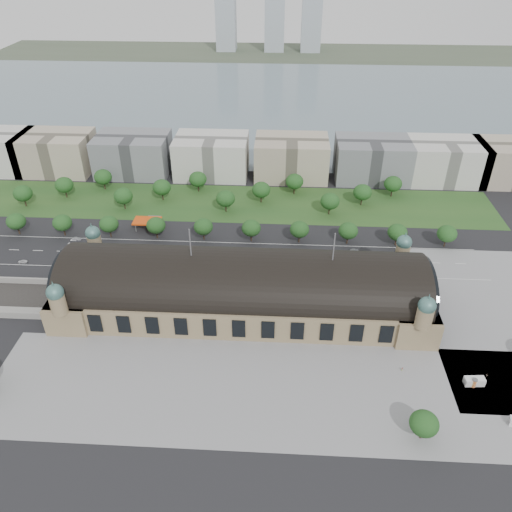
# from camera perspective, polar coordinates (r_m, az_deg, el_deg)

# --- Properties ---
(ground) EXTENTS (900.00, 900.00, 0.00)m
(ground) POSITION_cam_1_polar(r_m,az_deg,el_deg) (209.24, -1.47, -5.94)
(ground) COLOR black
(ground) RESTS_ON ground
(station) EXTENTS (150.00, 48.40, 44.30)m
(station) POSITION_cam_1_polar(r_m,az_deg,el_deg) (202.84, -1.52, -3.70)
(station) COLOR #927B5B
(station) RESTS_ON ground
(plaza_south) EXTENTS (190.00, 48.00, 0.12)m
(plaza_south) POSITION_cam_1_polar(r_m,az_deg,el_deg) (177.21, 0.73, -15.15)
(plaza_south) COLOR gray
(plaza_south) RESTS_ON ground
(plaza_east) EXTENTS (56.00, 100.00, 0.12)m
(plaza_east) POSITION_cam_1_polar(r_m,az_deg,el_deg) (226.80, 25.62, -6.28)
(plaza_east) COLOR gray
(plaza_east) RESTS_ON ground
(road_slab) EXTENTS (260.00, 26.00, 0.10)m
(road_slab) POSITION_cam_1_polar(r_m,az_deg,el_deg) (241.66, -5.51, 0.01)
(road_slab) COLOR black
(road_slab) RESTS_ON ground
(grass_belt) EXTENTS (300.00, 45.00, 0.10)m
(grass_belt) POSITION_cam_1_polar(r_m,az_deg,el_deg) (288.00, -3.03, 6.05)
(grass_belt) COLOR #244D1F
(grass_belt) RESTS_ON ground
(petrol_station) EXTENTS (14.00, 13.00, 5.05)m
(petrol_station) POSITION_cam_1_polar(r_m,az_deg,el_deg) (269.59, -11.92, 3.97)
(petrol_station) COLOR #D9440C
(petrol_station) RESTS_ON ground
(lake) EXTENTS (700.00, 320.00, 0.08)m
(lake) POSITION_cam_1_polar(r_m,az_deg,el_deg) (477.77, 1.41, 17.47)
(lake) COLOR slate
(lake) RESTS_ON ground
(far_shore) EXTENTS (700.00, 120.00, 0.14)m
(far_shore) POSITION_cam_1_polar(r_m,az_deg,el_deg) (672.08, 2.06, 22.22)
(far_shore) COLOR #44513D
(far_shore) RESTS_ON ground
(far_tower_left) EXTENTS (24.00, 24.00, 80.00)m
(far_tower_left) POSITION_cam_1_polar(r_m,az_deg,el_deg) (679.12, -3.46, 25.73)
(far_tower_left) COLOR #9EA8B2
(far_tower_left) RESTS_ON ground
(far_tower_mid) EXTENTS (24.00, 24.00, 85.00)m
(far_tower_mid) POSITION_cam_1_polar(r_m,az_deg,el_deg) (674.85, 2.17, 25.93)
(far_tower_mid) COLOR #9EA8B2
(far_tower_mid) RESTS_ON ground
(far_tower_right) EXTENTS (24.00, 24.00, 75.00)m
(far_tower_right) POSITION_cam_1_polar(r_m,az_deg,el_deg) (676.09, 6.38, 25.36)
(far_tower_right) COLOR #9EA8B2
(far_tower_right) RESTS_ON ground
(office_1) EXTENTS (45.00, 32.00, 24.00)m
(office_1) POSITION_cam_1_polar(r_m,az_deg,el_deg) (348.91, -21.89, 10.91)
(office_1) COLOR #B1A58B
(office_1) RESTS_ON ground
(office_2) EXTENTS (45.00, 32.00, 24.00)m
(office_2) POSITION_cam_1_polar(r_m,az_deg,el_deg) (331.37, -13.85, 11.22)
(office_2) COLOR gray
(office_2) RESTS_ON ground
(office_3) EXTENTS (45.00, 32.00, 24.00)m
(office_3) POSITION_cam_1_polar(r_m,az_deg,el_deg) (320.74, -5.09, 11.32)
(office_3) COLOR beige
(office_3) RESTS_ON ground
(office_4) EXTENTS (45.00, 32.00, 24.00)m
(office_4) POSITION_cam_1_polar(r_m,az_deg,el_deg) (317.71, 4.05, 11.14)
(office_4) COLOR #B1A58B
(office_4) RESTS_ON ground
(office_5) EXTENTS (45.00, 32.00, 24.00)m
(office_5) POSITION_cam_1_polar(r_m,az_deg,el_deg) (322.51, 13.12, 10.69)
(office_5) COLOR gray
(office_5) RESTS_ON ground
(office_6) EXTENTS (45.00, 32.00, 24.00)m
(office_6) POSITION_cam_1_polar(r_m,az_deg,el_deg) (333.24, 20.87, 10.10)
(office_6) COLOR beige
(office_6) RESTS_ON ground
(office_7) EXTENTS (45.00, 32.00, 24.00)m
(office_7) POSITION_cam_1_polar(r_m,az_deg,el_deg) (347.42, 27.23, 9.48)
(office_7) COLOR #B1A58B
(office_7) RESTS_ON ground
(tree_row_0) EXTENTS (9.60, 9.60, 11.52)m
(tree_row_0) POSITION_cam_1_polar(r_m,az_deg,el_deg) (281.99, -25.74, 3.58)
(tree_row_0) COLOR #2D2116
(tree_row_0) RESTS_ON ground
(tree_row_1) EXTENTS (9.60, 9.60, 11.52)m
(tree_row_1) POSITION_cam_1_polar(r_m,az_deg,el_deg) (271.38, -21.27, 3.56)
(tree_row_1) COLOR #2D2116
(tree_row_1) RESTS_ON ground
(tree_row_2) EXTENTS (9.60, 9.60, 11.52)m
(tree_row_2) POSITION_cam_1_polar(r_m,az_deg,el_deg) (262.54, -16.47, 3.52)
(tree_row_2) COLOR #2D2116
(tree_row_2) RESTS_ON ground
(tree_row_3) EXTENTS (9.60, 9.60, 11.52)m
(tree_row_3) POSITION_cam_1_polar(r_m,az_deg,el_deg) (255.66, -11.37, 3.45)
(tree_row_3) COLOR #2D2116
(tree_row_3) RESTS_ON ground
(tree_row_4) EXTENTS (9.60, 9.60, 11.52)m
(tree_row_4) POSITION_cam_1_polar(r_m,az_deg,el_deg) (250.89, -6.04, 3.34)
(tree_row_4) COLOR #2D2116
(tree_row_4) RESTS_ON ground
(tree_row_5) EXTENTS (9.60, 9.60, 11.52)m
(tree_row_5) POSITION_cam_1_polar(r_m,az_deg,el_deg) (248.36, -0.55, 3.21)
(tree_row_5) COLOR #2D2116
(tree_row_5) RESTS_ON ground
(tree_row_6) EXTENTS (9.60, 9.60, 11.52)m
(tree_row_6) POSITION_cam_1_polar(r_m,az_deg,el_deg) (248.13, 4.99, 3.04)
(tree_row_6) COLOR #2D2116
(tree_row_6) RESTS_ON ground
(tree_row_7) EXTENTS (9.60, 9.60, 11.52)m
(tree_row_7) POSITION_cam_1_polar(r_m,az_deg,el_deg) (250.22, 10.50, 2.84)
(tree_row_7) COLOR #2D2116
(tree_row_7) RESTS_ON ground
(tree_row_8) EXTENTS (9.60, 9.60, 11.52)m
(tree_row_8) POSITION_cam_1_polar(r_m,az_deg,el_deg) (254.56, 15.86, 2.63)
(tree_row_8) COLOR #2D2116
(tree_row_8) RESTS_ON ground
(tree_row_9) EXTENTS (9.60, 9.60, 11.52)m
(tree_row_9) POSITION_cam_1_polar(r_m,az_deg,el_deg) (261.05, 21.00, 2.40)
(tree_row_9) COLOR #2D2116
(tree_row_9) RESTS_ON ground
(tree_belt_0) EXTENTS (10.40, 10.40, 12.48)m
(tree_belt_0) POSITION_cam_1_polar(r_m,az_deg,el_deg) (309.62, -25.11, 6.50)
(tree_belt_0) COLOR #2D2116
(tree_belt_0) RESTS_ON ground
(tree_belt_1) EXTENTS (10.40, 10.40, 12.48)m
(tree_belt_1) POSITION_cam_1_polar(r_m,az_deg,el_deg) (311.01, -21.08, 7.60)
(tree_belt_1) COLOR #2D2116
(tree_belt_1) RESTS_ON ground
(tree_belt_2) EXTENTS (10.40, 10.40, 12.48)m
(tree_belt_2) POSITION_cam_1_polar(r_m,az_deg,el_deg) (314.01, -17.09, 8.64)
(tree_belt_2) COLOR #2D2116
(tree_belt_2) RESTS_ON ground
(tree_belt_3) EXTENTS (10.40, 10.40, 12.48)m
(tree_belt_3) POSITION_cam_1_polar(r_m,az_deg,el_deg) (287.50, -14.94, 6.65)
(tree_belt_3) COLOR #2D2116
(tree_belt_3) RESTS_ON ground
(tree_belt_4) EXTENTS (10.40, 10.40, 12.48)m
(tree_belt_4) POSITION_cam_1_polar(r_m,az_deg,el_deg) (292.73, -10.72, 7.72)
(tree_belt_4) COLOR #2D2116
(tree_belt_4) RESTS_ON ground
(tree_belt_5) EXTENTS (10.40, 10.40, 12.48)m
(tree_belt_5) POSITION_cam_1_polar(r_m,az_deg,el_deg) (299.55, -6.66, 8.72)
(tree_belt_5) COLOR #2D2116
(tree_belt_5) RESTS_ON ground
(tree_belt_6) EXTENTS (10.40, 10.40, 12.48)m
(tree_belt_6) POSITION_cam_1_polar(r_m,az_deg,el_deg) (275.59, -3.50, 6.57)
(tree_belt_6) COLOR #2D2116
(tree_belt_6) RESTS_ON ground
(tree_belt_7) EXTENTS (10.40, 10.40, 12.48)m
(tree_belt_7) POSITION_cam_1_polar(r_m,az_deg,el_deg) (284.87, 0.60, 7.58)
(tree_belt_7) COLOR #2D2116
(tree_belt_7) RESTS_ON ground
(tree_belt_8) EXTENTS (10.40, 10.40, 12.48)m
(tree_belt_8) POSITION_cam_1_polar(r_m,az_deg,el_deg) (295.56, 4.43, 8.49)
(tree_belt_8) COLOR #2D2116
(tree_belt_8) RESTS_ON ground
(tree_belt_9) EXTENTS (10.40, 10.40, 12.48)m
(tree_belt_9) POSITION_cam_1_polar(r_m,az_deg,el_deg) (275.22, 8.45, 6.21)
(tree_belt_9) COLOR #2D2116
(tree_belt_9) RESTS_ON ground
(tree_belt_10) EXTENTS (10.40, 10.40, 12.48)m
(tree_belt_10) POSITION_cam_1_polar(r_m,az_deg,el_deg) (288.28, 12.08, 7.14)
(tree_belt_10) COLOR #2D2116
(tree_belt_10) RESTS_ON ground
(tree_belt_11) EXTENTS (10.40, 10.40, 12.48)m
(tree_belt_11) POSITION_cam_1_polar(r_m,az_deg,el_deg) (302.46, 15.39, 7.96)
(tree_belt_11) COLOR #2D2116
(tree_belt_11) RESTS_ON ground
(tree_plaza_s) EXTENTS (9.00, 9.00, 10.64)m
(tree_plaza_s) POSITION_cam_1_polar(r_m,az_deg,el_deg) (168.01, 18.66, -17.70)
(tree_plaza_s) COLOR #2D2116
(tree_plaza_s) RESTS_ON ground
(traffic_car_0) EXTENTS (4.35, 1.97, 1.45)m
(traffic_car_0) POSITION_cam_1_polar(r_m,az_deg,el_deg) (259.91, -25.12, -0.57)
(traffic_car_0) COLOR silver
(traffic_car_0) RESTS_ON ground
(traffic_car_1) EXTENTS (4.37, 1.63, 1.43)m
(traffic_car_1) POSITION_cam_1_polar(r_m,az_deg,el_deg) (268.31, -19.82, 1.86)
(traffic_car_1) COLOR gray
(traffic_car_1) RESTS_ON ground
(traffic_car_2) EXTENTS (5.00, 2.51, 1.36)m
(traffic_car_2) POSITION_cam_1_polar(r_m,az_deg,el_deg) (247.95, -14.44, 0.13)
(traffic_car_2) COLOR black
(traffic_car_2) RESTS_ON ground
(traffic_car_3) EXTENTS (5.13, 2.28, 1.46)m
(traffic_car_3) POSITION_cam_1_polar(r_m,az_deg,el_deg) (245.78, -10.85, 0.34)
(traffic_car_3) COLOR maroon
(traffic_car_3) RESTS_ON ground
(traffic_car_4) EXTENTS (4.31, 1.87, 1.45)m
(traffic_car_4) POSITION_cam_1_polar(r_m,az_deg,el_deg) (231.72, 1.30, -1.25)
(traffic_car_4) COLOR #191A48
(traffic_car_4) RESTS_ON ground
(traffic_car_5) EXTENTS (4.19, 1.90, 1.33)m
(traffic_car_5) POSITION_cam_1_polar(r_m,az_deg,el_deg) (248.18, 11.18, 0.64)
(traffic_car_5) COLOR #505257
(traffic_car_5) RESTS_ON ground
(traffic_car_6) EXTENTS (4.99, 2.61, 1.34)m
(traffic_car_6) POSITION_cam_1_polar(r_m,az_deg,el_deg) (241.50, 17.87, -1.51)
(traffic_car_6) COLOR silver
(traffic_car_6) RESTS_ON ground
(parked_car_0) EXTENTS (4.26, 3.19, 1.34)m
(parked_car_0) POSITION_cam_1_polar(r_m,az_deg,el_deg) (239.73, -15.29, -1.29)
(parked_car_0) COLOR black
(parked_car_0) RESTS_ON ground
(parked_car_1) EXTENTS (6.38, 5.20, 1.62)m
(parked_car_1) POSITION_cam_1_polar(r_m,az_deg,el_deg) (233.63, -13.20, -1.92)
(parked_car_1) COLOR maroon
(parked_car_1) RESTS_ON ground
(parked_car_2) EXTENTS (5.68, 4.25, 1.53)m
(parked_car_2) POSITION_cam_1_polar(r_m,az_deg,el_deg) (236.05, -12.32, -1.39)
(parked_car_2) COLOR #1B274B
(parked_car_2) RESTS_ON ground
(parked_car_3) EXTENTS (5.20, 3.88, 1.65)m
(parked_car_3) POSITION_cam_1_polar(r_m,az_deg,el_deg) (236.70, -14.30, -1.57)
(parked_car_3) COLOR #4F5156
(parked_car_3) RESTS_ON ground
(parked_car_4) EXTENTS (4.37, 3.72, 1.42)m
(parked_car_4) POSITION_cam_1_polar(r_m,az_deg,el_deg) (231.05, -10.69, -2.04)
(parked_car_4) COLOR silver
(parked_car_4) RESTS_ON ground
(parked_car_5) EXTENTS (4.99, 4.55, 1.29)m
(parked_car_5) POSITION_cam_1_polar(r_m,az_deg,el_deg) (231.37, -8.12, -1.72)
(parked_car_5) COLOR gray
(parked_car_5) RESTS_ON ground
(parked_car_6) EXTENTS (5.79, 4.19, 1.56)m
(parked_car_6) POSITION_cam_1_polar(r_m,az_deg,el_deg) (230.36, -5.47, -1.64)
(parked_car_6) COLOR black
(parked_car_6) RESTS_ON ground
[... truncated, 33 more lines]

